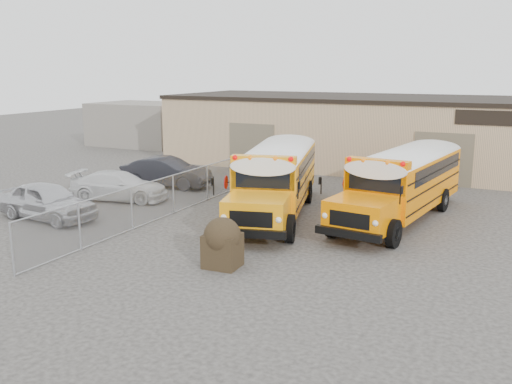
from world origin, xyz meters
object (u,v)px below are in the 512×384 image
at_px(car_silver, 47,201).
at_px(car_dark, 166,172).
at_px(tarp_bundle, 222,242).
at_px(school_bus_right, 443,159).
at_px(school_bus_left, 294,153).
at_px(car_white, 119,186).

bearing_deg(car_silver, car_dark, 0.34).
bearing_deg(car_silver, tarp_bundle, -96.70).
relative_size(school_bus_right, car_dark, 2.14).
relative_size(school_bus_left, car_dark, 2.21).
relative_size(school_bus_left, car_white, 2.23).
distance_m(school_bus_left, tarp_bundle, 14.17).
xyz_separation_m(car_silver, car_dark, (0.62, 8.17, 0.00)).
height_order(tarp_bundle, car_dark, tarp_bundle).
height_order(tarp_bundle, car_silver, tarp_bundle).
bearing_deg(school_bus_left, car_dark, -149.57).
height_order(school_bus_right, car_white, school_bus_right).
bearing_deg(car_white, school_bus_right, -71.15).
xyz_separation_m(car_white, car_dark, (0.22, 3.80, 0.11)).
bearing_deg(car_dark, school_bus_left, -66.86).
relative_size(school_bus_left, car_silver, 2.29).
bearing_deg(school_bus_left, car_white, -130.78).
xyz_separation_m(tarp_bundle, car_white, (-9.53, 6.36, -0.15)).
height_order(school_bus_left, school_bus_right, school_bus_left).
height_order(tarp_bundle, car_white, tarp_bundle).
height_order(car_silver, car_dark, car_dark).
bearing_deg(school_bus_left, car_silver, -119.96).
height_order(school_bus_left, car_silver, school_bus_left).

